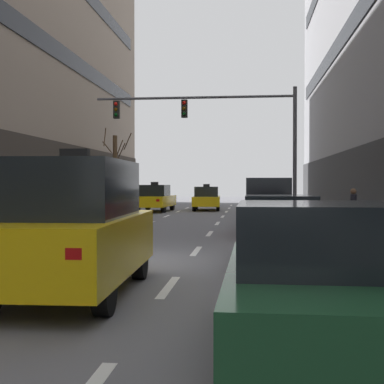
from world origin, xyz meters
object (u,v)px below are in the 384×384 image
(taxi_driving_1, at_px, (207,199))
(traffic_signal_0, at_px, (223,124))
(car_parked_3, at_px, (264,207))
(pedestrian_0, at_px, (353,208))
(car_parked_1, at_px, (279,231))
(car_parked_0, at_px, (314,281))
(taxi_driving_3, at_px, (75,227))
(car_parked_2, at_px, (268,207))
(car_driving_4, at_px, (21,210))
(taxi_driving_2, at_px, (155,198))
(street_tree_0, at_px, (115,170))

(taxi_driving_1, distance_m, traffic_signal_0, 11.86)
(car_parked_3, xyz_separation_m, pedestrian_0, (2.81, -5.66, 0.25))
(car_parked_1, distance_m, car_parked_3, 11.83)
(taxi_driving_1, bearing_deg, car_parked_0, -83.33)
(taxi_driving_3, height_order, traffic_signal_0, traffic_signal_0)
(car_parked_2, xyz_separation_m, pedestrian_0, (2.81, -0.90, 0.01))
(car_driving_4, bearing_deg, taxi_driving_2, 89.56)
(taxi_driving_2, relative_size, car_parked_2, 1.13)
(street_tree_0, distance_m, pedestrian_0, 21.79)
(car_parked_1, relative_size, pedestrian_0, 2.75)
(car_parked_3, height_order, pedestrian_0, pedestrian_0)
(taxi_driving_3, xyz_separation_m, traffic_signal_0, (1.66, 16.30, 3.51))
(car_driving_4, distance_m, car_parked_1, 7.18)
(taxi_driving_2, bearing_deg, car_parked_1, -72.94)
(car_driving_4, distance_m, pedestrian_0, 10.62)
(car_driving_4, relative_size, street_tree_0, 0.84)
(taxi_driving_3, relative_size, traffic_signal_0, 0.49)
(taxi_driving_3, distance_m, car_parked_3, 15.73)
(car_parked_2, height_order, car_parked_3, car_parked_2)
(taxi_driving_1, relative_size, car_parked_1, 1.04)
(taxi_driving_2, bearing_deg, car_parked_3, -56.46)
(car_parked_2, height_order, street_tree_0, street_tree_0)
(taxi_driving_3, bearing_deg, pedestrian_0, 56.53)
(taxi_driving_3, xyz_separation_m, car_parked_2, (3.57, 10.56, -0.10))
(car_driving_4, bearing_deg, car_parked_3, 55.13)
(taxi_driving_1, bearing_deg, car_parked_1, -81.60)
(car_parked_2, bearing_deg, traffic_signal_0, 108.34)
(car_parked_3, bearing_deg, car_parked_2, -90.01)
(taxi_driving_1, bearing_deg, traffic_signal_0, -81.66)
(car_driving_4, bearing_deg, car_parked_2, 36.75)
(car_parked_3, bearing_deg, taxi_driving_2, 123.54)
(taxi_driving_2, xyz_separation_m, car_parked_3, (6.76, -10.20, -0.09))
(car_driving_4, height_order, car_parked_2, car_driving_4)
(car_parked_1, xyz_separation_m, pedestrian_0, (2.81, 6.17, 0.24))
(car_parked_3, height_order, traffic_signal_0, traffic_signal_0)
(car_parked_0, bearing_deg, taxi_driving_3, 141.83)
(car_parked_3, relative_size, street_tree_0, 0.75)
(car_driving_4, height_order, pedestrian_0, car_driving_4)
(car_parked_3, bearing_deg, street_tree_0, 129.57)
(pedestrian_0, bearing_deg, car_parked_1, -114.54)
(car_driving_4, relative_size, car_parked_2, 1.11)
(taxi_driving_3, height_order, pedestrian_0, taxi_driving_3)
(taxi_driving_2, bearing_deg, taxi_driving_1, 30.39)
(car_parked_1, bearing_deg, street_tree_0, 112.56)
(car_parked_1, distance_m, car_parked_2, 7.07)
(car_parked_3, bearing_deg, pedestrian_0, -63.58)
(car_parked_3, relative_size, pedestrian_0, 2.75)
(car_parked_1, distance_m, street_tree_0, 25.84)
(car_parked_0, height_order, car_parked_1, car_parked_0)
(taxi_driving_1, relative_size, pedestrian_0, 2.87)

